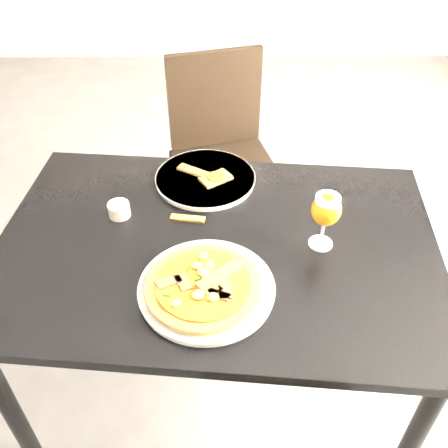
{
  "coord_description": "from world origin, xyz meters",
  "views": [
    {
      "loc": [
        -0.04,
        -1.07,
        1.68
      ],
      "look_at": [
        -0.03,
        -0.09,
        0.83
      ],
      "focal_mm": 40.0,
      "sensor_mm": 36.0,
      "label": 1
    }
  ],
  "objects_px": {
    "chair_far": "(222,155)",
    "pizza": "(203,285)",
    "dining_table": "(217,266)",
    "beer_glass": "(326,210)"
  },
  "relations": [
    {
      "from": "dining_table",
      "to": "pizza",
      "type": "relative_size",
      "value": 4.53
    },
    {
      "from": "chair_far",
      "to": "pizza",
      "type": "height_order",
      "value": "chair_far"
    },
    {
      "from": "pizza",
      "to": "beer_glass",
      "type": "distance_m",
      "value": 0.37
    },
    {
      "from": "chair_far",
      "to": "pizza",
      "type": "xyz_separation_m",
      "value": [
        -0.05,
        -1.0,
        0.28
      ]
    },
    {
      "from": "chair_far",
      "to": "pizza",
      "type": "relative_size",
      "value": 3.23
    },
    {
      "from": "pizza",
      "to": "beer_glass",
      "type": "bearing_deg",
      "value": 28.57
    },
    {
      "from": "dining_table",
      "to": "beer_glass",
      "type": "height_order",
      "value": "beer_glass"
    },
    {
      "from": "dining_table",
      "to": "beer_glass",
      "type": "relative_size",
      "value": 7.68
    },
    {
      "from": "chair_far",
      "to": "beer_glass",
      "type": "xyz_separation_m",
      "value": [
        0.26,
        -0.83,
        0.37
      ]
    },
    {
      "from": "chair_far",
      "to": "pizza",
      "type": "distance_m",
      "value": 1.04
    }
  ]
}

